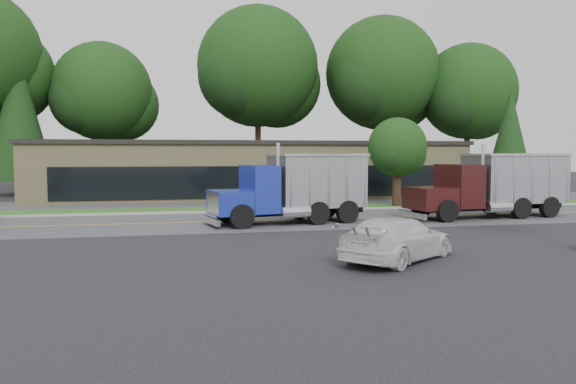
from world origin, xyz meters
name	(u,v)px	position (x,y,z in m)	size (l,w,h in m)	color
ground	(298,252)	(0.00, 0.00, 0.00)	(140.00, 140.00, 0.00)	#323237
road	(257,221)	(0.00, 9.00, 0.00)	(60.00, 8.00, 0.02)	#59595F
center_line	(257,221)	(0.00, 9.00, 0.00)	(60.00, 0.12, 0.01)	gold
curb	(246,212)	(0.00, 13.20, 0.00)	(60.00, 0.30, 0.12)	#9E9E99
grass_verge	(242,209)	(0.00, 15.00, 0.00)	(60.00, 3.40, 0.03)	#2D6321
far_parking	(233,202)	(0.00, 20.00, 0.00)	(60.00, 7.00, 0.02)	#59595F
strip_mall	(249,170)	(2.00, 26.00, 2.00)	(32.00, 12.00, 4.00)	tan
tree_far_b	(104,96)	(-9.86, 34.11, 8.44)	(9.27, 8.73, 13.23)	#382619
tree_far_c	(259,73)	(4.18, 34.14, 10.93)	(12.00, 11.30, 17.12)	#382619
tree_far_d	(383,79)	(16.18, 33.14, 10.55)	(11.58, 10.90, 16.52)	#382619
tree_far_e	(469,96)	(24.15, 31.12, 8.87)	(9.74, 9.17, 13.90)	#382619
evergreen_left	(19,114)	(-16.00, 30.00, 6.53)	(5.23, 5.23, 11.88)	#382619
evergreen_right	(510,139)	(20.00, 18.00, 4.44)	(3.56, 3.56, 8.08)	#382619
tree_verge	(398,150)	(10.06, 15.05, 3.60)	(3.98, 3.74, 5.67)	#382619
dump_truck_blue	(297,186)	(1.79, 7.86, 1.80)	(7.87, 3.94, 3.36)	black
dump_truck_maroon	(496,183)	(12.62, 8.02, 1.81)	(9.15, 3.66, 3.36)	black
rally_car	(398,239)	(2.74, -2.19, 0.70)	(1.96, 4.83, 1.40)	silver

